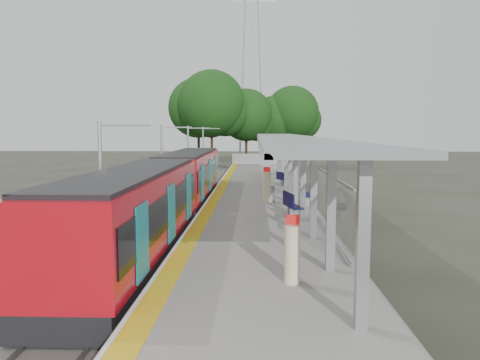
# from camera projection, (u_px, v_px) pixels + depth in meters

# --- Properties ---
(ground) EXTENTS (200.00, 200.00, 0.00)m
(ground) POSITION_uv_depth(u_px,v_px,m) (261.00, 332.00, 11.70)
(ground) COLOR #474438
(ground) RESTS_ON ground
(trackbed) EXTENTS (3.00, 70.00, 0.24)m
(trackbed) POSITION_uv_depth(u_px,v_px,m) (192.00, 203.00, 31.71)
(trackbed) COLOR #59544C
(trackbed) RESTS_ON ground
(platform) EXTENTS (6.00, 50.00, 1.00)m
(platform) POSITION_uv_depth(u_px,v_px,m) (258.00, 197.00, 31.52)
(platform) COLOR gray
(platform) RESTS_ON ground
(tactile_strip) EXTENTS (0.60, 50.00, 0.02)m
(tactile_strip) POSITION_uv_depth(u_px,v_px,m) (220.00, 190.00, 31.55)
(tactile_strip) COLOR yellow
(tactile_strip) RESTS_ON platform
(end_fence) EXTENTS (6.00, 0.10, 1.20)m
(end_fence) POSITION_uv_depth(u_px,v_px,m) (257.00, 159.00, 56.20)
(end_fence) COLOR #9EA0A5
(end_fence) RESTS_ON platform
(train) EXTENTS (2.74, 27.60, 3.62)m
(train) POSITION_uv_depth(u_px,v_px,m) (170.00, 189.00, 23.69)
(train) COLOR black
(train) RESTS_ON ground
(canopy) EXTENTS (3.27, 38.00, 3.66)m
(canopy) POSITION_uv_depth(u_px,v_px,m) (286.00, 144.00, 27.28)
(canopy) COLOR #9EA0A5
(canopy) RESTS_ON platform
(pylon) EXTENTS (8.00, 4.00, 38.00)m
(pylon) POSITION_uv_depth(u_px,v_px,m) (252.00, 50.00, 82.25)
(pylon) COLOR #9EA0A5
(pylon) RESTS_ON ground
(tree_cluster) EXTENTS (20.75, 14.04, 12.75)m
(tree_cluster) POSITION_uv_depth(u_px,v_px,m) (239.00, 110.00, 63.33)
(tree_cluster) COLOR #382316
(tree_cluster) RESTS_ON ground
(catenary_masts) EXTENTS (2.08, 48.16, 5.40)m
(catenary_masts) POSITION_uv_depth(u_px,v_px,m) (163.00, 163.00, 30.48)
(catenary_masts) COLOR #9EA0A5
(catenary_masts) RESTS_ON ground
(bench_near) EXTENTS (0.87, 1.75, 1.15)m
(bench_near) POSITION_uv_depth(u_px,v_px,m) (291.00, 204.00, 21.72)
(bench_near) COLOR #0F0D43
(bench_near) RESTS_ON platform
(bench_mid) EXTENTS (0.56, 1.69, 1.14)m
(bench_mid) POSITION_uv_depth(u_px,v_px,m) (306.00, 193.00, 25.61)
(bench_mid) COLOR #0F0D43
(bench_mid) RESTS_ON platform
(bench_far) EXTENTS (0.96, 1.46, 0.96)m
(bench_far) POSITION_uv_depth(u_px,v_px,m) (282.00, 178.00, 34.34)
(bench_far) COLOR #0F0D43
(bench_far) RESTS_ON platform
(info_pillar_near) EXTENTS (0.41, 0.41, 1.83)m
(info_pillar_near) POSITION_uv_depth(u_px,v_px,m) (292.00, 254.00, 12.27)
(info_pillar_near) COLOR beige
(info_pillar_near) RESTS_ON platform
(info_pillar_far) EXTENTS (0.45, 0.45, 1.98)m
(info_pillar_far) POSITION_uv_depth(u_px,v_px,m) (267.00, 187.00, 26.19)
(info_pillar_far) COLOR beige
(info_pillar_far) RESTS_ON platform
(litter_bin) EXTENTS (0.46, 0.46, 0.84)m
(litter_bin) POSITION_uv_depth(u_px,v_px,m) (271.00, 194.00, 26.51)
(litter_bin) COLOR #9EA0A5
(litter_bin) RESTS_ON platform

